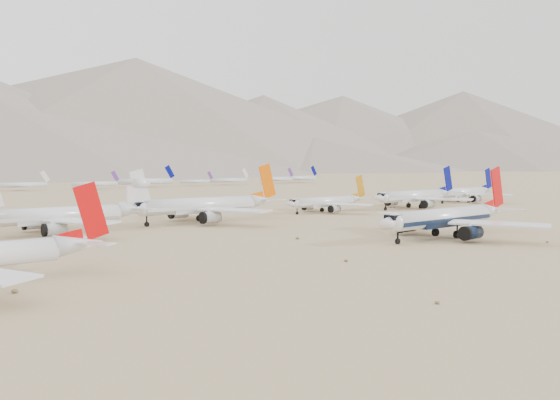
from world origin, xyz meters
The scene contains 10 objects.
ground centered at (0.00, 0.00, 0.00)m, with size 7000.00×7000.00×0.00m, color #907754.
main_airliner centered at (1.99, -6.66, 4.94)m, with size 50.88×49.70×17.96m.
row2_navy_widebody centered at (73.00, 55.31, 5.02)m, with size 50.50×49.38×17.97m.
row2_gold_tail centered at (29.92, 64.83, 3.99)m, with size 40.07×39.19×14.27m.
row2_orange_tail centered at (-25.75, 63.42, 5.30)m, with size 52.95×51.80×18.89m.
row2_white_trijet centered at (-70.81, 62.99, 4.99)m, with size 48.66×47.56×17.24m.
row2_blue_far centered at (122.65, 62.91, 4.69)m, with size 47.39×46.33×16.84m.
distant_storage_row centered at (9.48, 330.33, 4.50)m, with size 556.50×62.73×15.98m.
foothills centered at (526.68, 1100.00, 67.15)m, with size 4637.50×1395.00×155.00m.
desert_scrub centered at (4.95, -32.85, 0.29)m, with size 261.14×121.67×0.63m.
Camera 1 is at (-118.83, -85.28, 18.25)m, focal length 35.00 mm.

